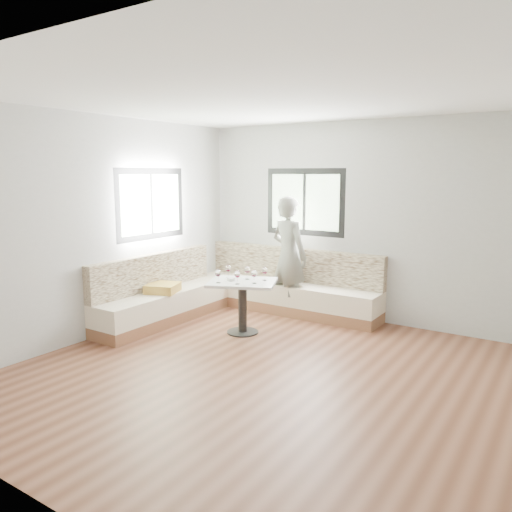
{
  "coord_description": "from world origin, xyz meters",
  "views": [
    {
      "loc": [
        2.6,
        -4.15,
        2.08
      ],
      "look_at": [
        -0.87,
        1.13,
        1.02
      ],
      "focal_mm": 35.0,
      "sensor_mm": 36.0,
      "label": 1
    }
  ],
  "objects": [
    {
      "name": "wine_glass_a",
      "position": [
        -1.22,
        0.77,
        0.82
      ],
      "size": [
        0.08,
        0.08,
        0.18
      ],
      "color": "white",
      "rests_on": "table"
    },
    {
      "name": "banquette",
      "position": [
        -1.59,
        1.63,
        0.33
      ],
      "size": [
        2.9,
        2.8,
        0.95
      ],
      "color": "brown",
      "rests_on": "ground"
    },
    {
      "name": "table",
      "position": [
        -1.02,
        1.03,
        0.52
      ],
      "size": [
        1.04,
        0.94,
        0.7
      ],
      "rotation": [
        0.0,
        0.0,
        0.42
      ],
      "color": "black",
      "rests_on": "ground"
    },
    {
      "name": "room",
      "position": [
        -0.08,
        0.08,
        1.41
      ],
      "size": [
        5.01,
        5.01,
        2.81
      ],
      "color": "brown",
      "rests_on": "ground"
    },
    {
      "name": "olive_ramekin",
      "position": [
        -1.15,
        0.96,
        0.72
      ],
      "size": [
        0.11,
        0.11,
        0.04
      ],
      "color": "white",
      "rests_on": "table"
    },
    {
      "name": "person",
      "position": [
        -0.95,
        2.13,
        0.88
      ],
      "size": [
        0.73,
        0.58,
        1.75
      ],
      "primitive_type": "imported",
      "rotation": [
        0.0,
        0.0,
        2.87
      ],
      "color": "slate",
      "rests_on": "ground"
    },
    {
      "name": "wine_glass_f",
      "position": [
        -1.3,
        1.1,
        0.82
      ],
      "size": [
        0.08,
        0.08,
        0.18
      ],
      "color": "white",
      "rests_on": "table"
    },
    {
      "name": "wine_glass_b",
      "position": [
        -0.97,
        0.85,
        0.82
      ],
      "size": [
        0.08,
        0.08,
        0.18
      ],
      "color": "white",
      "rests_on": "table"
    },
    {
      "name": "wine_glass_c",
      "position": [
        -0.82,
        1.0,
        0.82
      ],
      "size": [
        0.08,
        0.08,
        0.18
      ],
      "color": "white",
      "rests_on": "table"
    },
    {
      "name": "wine_glass_d",
      "position": [
        -1.03,
        1.15,
        0.82
      ],
      "size": [
        0.08,
        0.08,
        0.18
      ],
      "color": "white",
      "rests_on": "table"
    },
    {
      "name": "wine_glass_e",
      "position": [
        -0.8,
        1.23,
        0.82
      ],
      "size": [
        0.08,
        0.08,
        0.18
      ],
      "color": "white",
      "rests_on": "table"
    }
  ]
}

